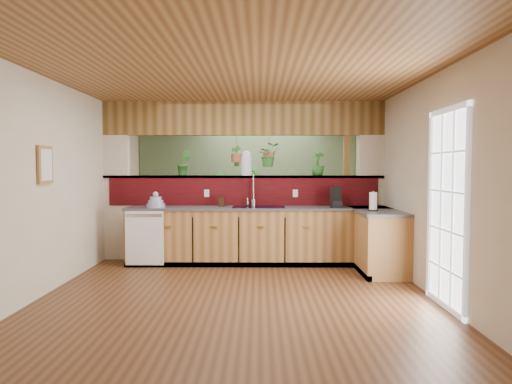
{
  "coord_description": "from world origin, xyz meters",
  "views": [
    {
      "loc": [
        0.26,
        -6.18,
        1.51
      ],
      "look_at": [
        0.21,
        0.7,
        1.15
      ],
      "focal_mm": 32.0,
      "sensor_mm": 36.0,
      "label": 1
    }
  ],
  "objects_px": {
    "coffee_maker": "(336,198)",
    "glass_jar": "(246,163)",
    "paper_towel": "(373,202)",
    "dish_stack": "(156,203)",
    "faucet": "(253,189)",
    "soap_dispenser": "(222,200)",
    "shelving_console": "(238,217)"
  },
  "relations": [
    {
      "from": "faucet",
      "to": "paper_towel",
      "type": "distance_m",
      "value": 1.91
    },
    {
      "from": "faucet",
      "to": "paper_towel",
      "type": "xyz_separation_m",
      "value": [
        1.73,
        -0.81,
        -0.15
      ]
    },
    {
      "from": "coffee_maker",
      "to": "shelving_console",
      "type": "xyz_separation_m",
      "value": [
        -1.63,
        2.32,
        -0.55
      ]
    },
    {
      "from": "paper_towel",
      "to": "glass_jar",
      "type": "bearing_deg",
      "value": 150.86
    },
    {
      "from": "soap_dispenser",
      "to": "glass_jar",
      "type": "distance_m",
      "value": 0.76
    },
    {
      "from": "glass_jar",
      "to": "coffee_maker",
      "type": "bearing_deg",
      "value": -16.59
    },
    {
      "from": "coffee_maker",
      "to": "faucet",
      "type": "bearing_deg",
      "value": -178.35
    },
    {
      "from": "coffee_maker",
      "to": "paper_towel",
      "type": "distance_m",
      "value": 0.74
    },
    {
      "from": "coffee_maker",
      "to": "glass_jar",
      "type": "height_order",
      "value": "glass_jar"
    },
    {
      "from": "coffee_maker",
      "to": "shelving_console",
      "type": "relative_size",
      "value": 0.2
    },
    {
      "from": "glass_jar",
      "to": "soap_dispenser",
      "type": "bearing_deg",
      "value": -144.44
    },
    {
      "from": "faucet",
      "to": "dish_stack",
      "type": "height_order",
      "value": "faucet"
    },
    {
      "from": "soap_dispenser",
      "to": "coffee_maker",
      "type": "xyz_separation_m",
      "value": [
        1.8,
        -0.15,
        0.05
      ]
    },
    {
      "from": "faucet",
      "to": "paper_towel",
      "type": "relative_size",
      "value": 1.8
    },
    {
      "from": "faucet",
      "to": "glass_jar",
      "type": "distance_m",
      "value": 0.49
    },
    {
      "from": "dish_stack",
      "to": "glass_jar",
      "type": "xyz_separation_m",
      "value": [
        1.39,
        0.49,
        0.62
      ]
    },
    {
      "from": "coffee_maker",
      "to": "glass_jar",
      "type": "bearing_deg",
      "value": 173.76
    },
    {
      "from": "faucet",
      "to": "dish_stack",
      "type": "bearing_deg",
      "value": -169.91
    },
    {
      "from": "soap_dispenser",
      "to": "dish_stack",
      "type": "bearing_deg",
      "value": -167.77
    },
    {
      "from": "glass_jar",
      "to": "faucet",
      "type": "bearing_deg",
      "value": -61.89
    },
    {
      "from": "dish_stack",
      "to": "paper_towel",
      "type": "xyz_separation_m",
      "value": [
        3.24,
        -0.54,
        0.05
      ]
    },
    {
      "from": "faucet",
      "to": "shelving_console",
      "type": "relative_size",
      "value": 0.32
    },
    {
      "from": "soap_dispenser",
      "to": "paper_towel",
      "type": "relative_size",
      "value": 0.72
    },
    {
      "from": "shelving_console",
      "to": "soap_dispenser",
      "type": "bearing_deg",
      "value": -93.42
    },
    {
      "from": "paper_towel",
      "to": "dish_stack",
      "type": "bearing_deg",
      "value": 170.59
    },
    {
      "from": "soap_dispenser",
      "to": "glass_jar",
      "type": "height_order",
      "value": "glass_jar"
    },
    {
      "from": "faucet",
      "to": "coffee_maker",
      "type": "xyz_separation_m",
      "value": [
        1.3,
        -0.2,
        -0.13
      ]
    },
    {
      "from": "dish_stack",
      "to": "paper_towel",
      "type": "distance_m",
      "value": 3.28
    },
    {
      "from": "soap_dispenser",
      "to": "glass_jar",
      "type": "bearing_deg",
      "value": 35.56
    },
    {
      "from": "paper_towel",
      "to": "shelving_console",
      "type": "bearing_deg",
      "value": 125.14
    },
    {
      "from": "soap_dispenser",
      "to": "shelving_console",
      "type": "bearing_deg",
      "value": 85.6
    },
    {
      "from": "coffee_maker",
      "to": "glass_jar",
      "type": "relative_size",
      "value": 0.79
    }
  ]
}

